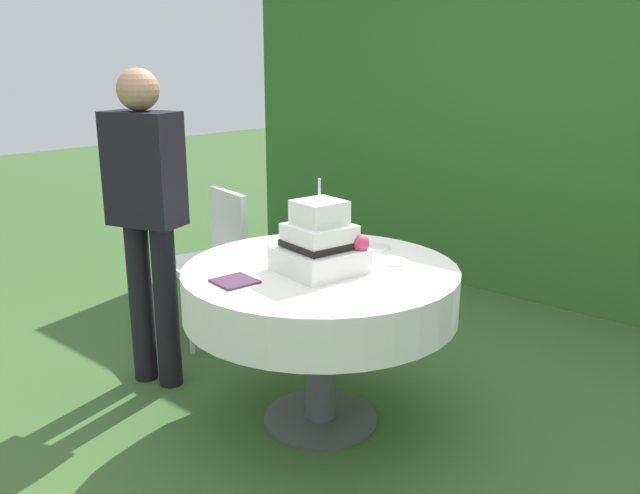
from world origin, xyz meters
name	(u,v)px	position (x,y,z in m)	size (l,w,h in m)	color
ground_plane	(321,419)	(0.00, 0.00, 0.00)	(20.00, 20.00, 0.00)	#3D602D
foliage_hedge	(553,101)	(0.00, 2.38, 1.36)	(5.12, 0.43, 2.72)	#336628
cake_table	(321,292)	(0.00, 0.00, 0.64)	(1.22, 1.22, 0.75)	#4C4C51
wedding_cake	(320,244)	(0.03, -0.04, 0.87)	(0.38, 0.38, 0.41)	white
serving_plate_near	(379,247)	(0.02, 0.41, 0.76)	(0.11, 0.11, 0.01)	white
serving_plate_far	(390,261)	(0.19, 0.26, 0.76)	(0.15, 0.15, 0.01)	white
napkin_stack	(235,281)	(-0.13, -0.39, 0.76)	(0.16, 0.16, 0.01)	#4C2D47
garden_chair	(214,251)	(-1.13, 0.34, 0.54)	(0.49, 0.49, 0.89)	white
standing_person	(147,209)	(-0.90, -0.26, 0.93)	(0.40, 0.30, 1.60)	black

